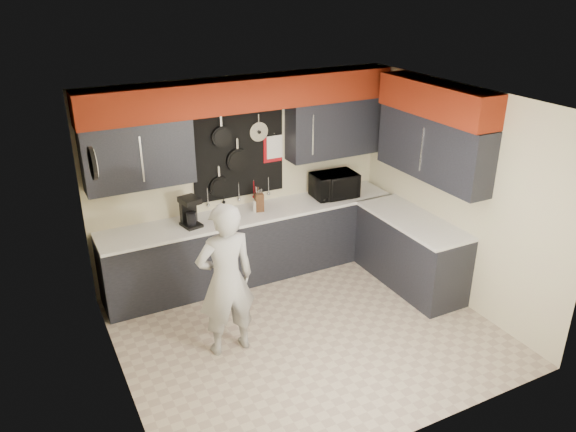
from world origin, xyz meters
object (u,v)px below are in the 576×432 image
coffee_maker (190,211)px  person (226,280)px  microwave (334,185)px  utensil_crock (257,206)px  knife_block (259,202)px

coffee_maker → person: bearing=-104.3°
microwave → utensil_crock: microwave is taller
utensil_crock → knife_block: bearing=-19.2°
microwave → person: (-2.09, -1.32, -0.24)m
knife_block → coffee_maker: size_ratio=0.64×
microwave → coffee_maker: coffee_maker is taller
microwave → coffee_maker: (-2.03, -0.01, 0.03)m
knife_block → utensil_crock: (-0.02, 0.01, -0.04)m
microwave → utensil_crock: (-1.13, 0.02, -0.09)m
utensil_crock → person: bearing=-125.6°
utensil_crock → coffee_maker: size_ratio=0.40×
coffee_maker → knife_block: bearing=-10.2°
coffee_maker → utensil_crock: bearing=-9.6°
utensil_crock → coffee_maker: bearing=-178.0°
microwave → knife_block: bearing=-177.0°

